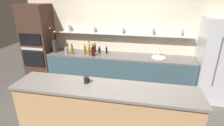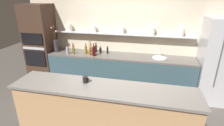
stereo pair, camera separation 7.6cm
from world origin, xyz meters
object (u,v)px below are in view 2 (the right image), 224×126
(sink_fixture, at_px, (159,57))
(bottle_sauce_3, at_px, (108,50))
(flower_vase, at_px, (56,45))
(bottle_wine_4, at_px, (94,51))
(refrigerator, at_px, (220,62))
(bottle_sauce_2, at_px, (101,50))
(bottle_sauce_8, at_px, (73,47))
(bottle_oil_1, at_px, (86,50))
(bottle_spirit_6, at_px, (90,47))
(bottle_oil_7, at_px, (74,50))
(bottle_sauce_0, at_px, (95,50))
(bottle_spirit_10, at_px, (67,50))
(coffee_mug, at_px, (85,80))
(bottle_spirit_9, at_px, (96,48))
(oven_tower, at_px, (41,45))
(bottle_sauce_5, at_px, (90,52))

(sink_fixture, bearing_deg, bottle_sauce_3, 176.69)
(flower_vase, height_order, bottle_wine_4, flower_vase)
(refrigerator, bearing_deg, bottle_sauce_2, 177.04)
(bottle_sauce_2, xyz_separation_m, bottle_sauce_8, (-0.77, 0.03, 0.02))
(bottle_oil_1, distance_m, bottle_spirit_6, 0.22)
(bottle_oil_7, xyz_separation_m, bottle_sauce_8, (-0.14, 0.27, -0.01))
(bottle_sauce_0, bearing_deg, bottle_spirit_10, -155.99)
(bottle_sauce_3, xyz_separation_m, bottle_sauce_8, (-0.97, 0.05, 0.00))
(bottle_sauce_0, height_order, bottle_spirit_6, bottle_spirit_6)
(flower_vase, relative_size, bottle_sauce_3, 3.60)
(bottle_oil_7, relative_size, coffee_mug, 2.23)
(bottle_spirit_6, relative_size, bottle_oil_7, 1.16)
(bottle_spirit_6, distance_m, bottle_spirit_9, 0.16)
(bottle_oil_1, bearing_deg, coffee_mug, -69.55)
(coffee_mug, bearing_deg, bottle_sauce_3, 92.90)
(bottle_sauce_2, bearing_deg, bottle_sauce_8, 177.91)
(flower_vase, xyz_separation_m, bottle_wine_4, (1.06, -0.09, -0.07))
(flower_vase, distance_m, bottle_spirit_10, 0.39)
(refrigerator, xyz_separation_m, bottle_oil_1, (-3.11, -0.01, 0.07))
(bottle_oil_1, height_order, bottle_spirit_9, bottle_oil_1)
(bottle_sauce_8, bearing_deg, oven_tower, -171.28)
(sink_fixture, distance_m, bottle_spirit_9, 1.64)
(bottle_oil_7, height_order, bottle_spirit_10, same)
(sink_fixture, height_order, bottle_oil_1, bottle_oil_1)
(oven_tower, bearing_deg, flower_vase, -8.04)
(flower_vase, height_order, bottle_spirit_6, flower_vase)
(refrigerator, distance_m, coffee_mug, 3.01)
(sink_fixture, bearing_deg, bottle_sauce_0, 176.61)
(bottle_wine_4, distance_m, bottle_sauce_8, 0.75)
(bottle_spirit_10, bearing_deg, bottle_sauce_2, 19.69)
(refrigerator, bearing_deg, bottle_sauce_3, 177.28)
(oven_tower, xyz_separation_m, bottle_sauce_5, (1.45, -0.12, -0.06))
(bottle_sauce_2, height_order, bottle_sauce_5, bottle_sauce_5)
(bottle_sauce_0, height_order, bottle_oil_1, bottle_oil_1)
(bottle_oil_1, bearing_deg, bottle_sauce_3, 13.54)
(bottle_sauce_5, bearing_deg, coffee_mug, -72.94)
(oven_tower, bearing_deg, bottle_wine_4, -5.98)
(oven_tower, xyz_separation_m, bottle_wine_4, (1.56, -0.16, -0.02))
(oven_tower, distance_m, bottle_wine_4, 1.57)
(bottle_spirit_6, bearing_deg, oven_tower, -172.51)
(sink_fixture, xyz_separation_m, bottle_spirit_6, (-1.79, 0.17, 0.09))
(refrigerator, height_order, flower_vase, refrigerator)
(bottle_spirit_6, bearing_deg, bottle_sauce_0, -23.94)
(bottle_sauce_8, bearing_deg, bottle_spirit_6, 5.16)
(bottle_oil_1, relative_size, bottle_sauce_3, 1.33)
(bottle_sauce_2, height_order, bottle_sauce_8, bottle_sauce_8)
(bottle_sauce_8, bearing_deg, coffee_mug, -60.28)
(oven_tower, height_order, flower_vase, oven_tower)
(bottle_wine_4, distance_m, bottle_spirit_6, 0.40)
(oven_tower, relative_size, sink_fixture, 6.26)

